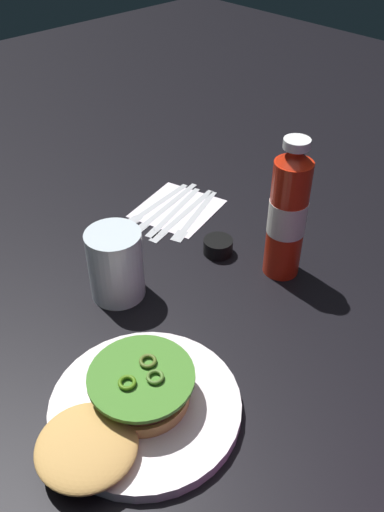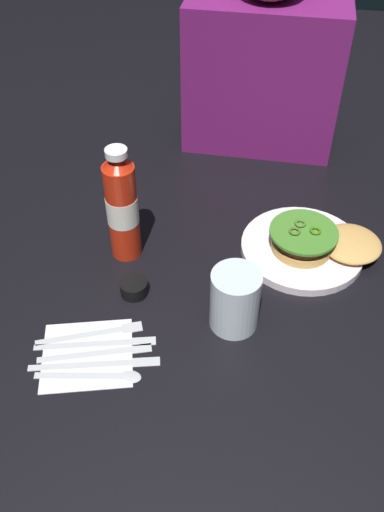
{
  "view_description": "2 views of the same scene",
  "coord_description": "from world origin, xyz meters",
  "px_view_note": "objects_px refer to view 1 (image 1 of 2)",
  "views": [
    {
      "loc": [
        0.41,
        0.46,
        0.6
      ],
      "look_at": [
        -0.06,
        -0.03,
        0.06
      ],
      "focal_mm": 37.6,
      "sensor_mm": 36.0,
      "label": 1
    },
    {
      "loc": [
        0.09,
        -0.75,
        0.79
      ],
      "look_at": [
        -0.05,
        0.0,
        0.05
      ],
      "focal_mm": 39.16,
      "sensor_mm": 36.0,
      "label": 2
    }
  ],
  "objects_px": {
    "burger_sandwich": "(123,407)",
    "condiment_cup": "(218,246)",
    "butter_knife": "(171,213)",
    "fork_utensil": "(192,218)",
    "table_knife": "(180,216)",
    "dinner_plate": "(146,407)",
    "water_glass": "(116,264)",
    "spoon_utensil": "(151,207)",
    "ketchup_bottle": "(288,214)",
    "napkin": "(178,208)",
    "steak_knife": "(161,210)"
  },
  "relations": [
    {
      "from": "napkin",
      "to": "dinner_plate",
      "type": "bearing_deg",
      "value": 42.76
    },
    {
      "from": "napkin",
      "to": "butter_knife",
      "type": "xyz_separation_m",
      "value": [
        0.02,
        0.01,
        0.0
      ]
    },
    {
      "from": "water_glass",
      "to": "condiment_cup",
      "type": "distance_m",
      "value": 0.2
    },
    {
      "from": "napkin",
      "to": "table_knife",
      "type": "bearing_deg",
      "value": 54.0
    },
    {
      "from": "condiment_cup",
      "to": "napkin",
      "type": "height_order",
      "value": "condiment_cup"
    },
    {
      "from": "table_knife",
      "to": "fork_utensil",
      "type": "relative_size",
      "value": 1.15
    },
    {
      "from": "burger_sandwich",
      "to": "condiment_cup",
      "type": "height_order",
      "value": "burger_sandwich"
    },
    {
      "from": "condiment_cup",
      "to": "table_knife",
      "type": "height_order",
      "value": "condiment_cup"
    },
    {
      "from": "water_glass",
      "to": "steak_knife",
      "type": "distance_m",
      "value": 0.25
    },
    {
      "from": "water_glass",
      "to": "steak_knife",
      "type": "height_order",
      "value": "water_glass"
    },
    {
      "from": "spoon_utensil",
      "to": "steak_knife",
      "type": "distance_m",
      "value": 0.02
    },
    {
      "from": "ketchup_bottle",
      "to": "napkin",
      "type": "xyz_separation_m",
      "value": [
        0.0,
        -0.27,
        -0.12
      ]
    },
    {
      "from": "dinner_plate",
      "to": "fork_utensil",
      "type": "bearing_deg",
      "value": -141.37
    },
    {
      "from": "steak_knife",
      "to": "spoon_utensil",
      "type": "bearing_deg",
      "value": -72.74
    },
    {
      "from": "dinner_plate",
      "to": "spoon_utensil",
      "type": "relative_size",
      "value": 1.4
    },
    {
      "from": "dinner_plate",
      "to": "ketchup_bottle",
      "type": "distance_m",
      "value": 0.38
    },
    {
      "from": "water_glass",
      "to": "spoon_utensil",
      "type": "height_order",
      "value": "water_glass"
    },
    {
      "from": "water_glass",
      "to": "spoon_utensil",
      "type": "distance_m",
      "value": 0.26
    },
    {
      "from": "fork_utensil",
      "to": "spoon_utensil",
      "type": "bearing_deg",
      "value": -68.65
    },
    {
      "from": "water_glass",
      "to": "napkin",
      "type": "xyz_separation_m",
      "value": [
        -0.24,
        -0.12,
        -0.06
      ]
    },
    {
      "from": "dinner_plate",
      "to": "spoon_utensil",
      "type": "bearing_deg",
      "value": -130.78
    },
    {
      "from": "dinner_plate",
      "to": "napkin",
      "type": "height_order",
      "value": "dinner_plate"
    },
    {
      "from": "napkin",
      "to": "butter_knife",
      "type": "distance_m",
      "value": 0.03
    },
    {
      "from": "dinner_plate",
      "to": "napkin",
      "type": "bearing_deg",
      "value": -137.24
    },
    {
      "from": "burger_sandwich",
      "to": "butter_knife",
      "type": "bearing_deg",
      "value": -138.86
    },
    {
      "from": "spoon_utensil",
      "to": "table_knife",
      "type": "bearing_deg",
      "value": 106.77
    },
    {
      "from": "burger_sandwich",
      "to": "water_glass",
      "type": "relative_size",
      "value": 1.9
    },
    {
      "from": "burger_sandwich",
      "to": "fork_utensil",
      "type": "height_order",
      "value": "burger_sandwich"
    },
    {
      "from": "burger_sandwich",
      "to": "spoon_utensil",
      "type": "bearing_deg",
      "value": -133.81
    },
    {
      "from": "napkin",
      "to": "butter_knife",
      "type": "height_order",
      "value": "butter_knife"
    },
    {
      "from": "steak_knife",
      "to": "fork_utensil",
      "type": "xyz_separation_m",
      "value": [
        -0.03,
        0.06,
        -0.0
      ]
    },
    {
      "from": "burger_sandwich",
      "to": "ketchup_bottle",
      "type": "bearing_deg",
      "value": -171.07
    },
    {
      "from": "condiment_cup",
      "to": "water_glass",
      "type": "bearing_deg",
      "value": -10.96
    },
    {
      "from": "butter_knife",
      "to": "water_glass",
      "type": "bearing_deg",
      "value": 27.16
    },
    {
      "from": "table_knife",
      "to": "dinner_plate",
      "type": "bearing_deg",
      "value": 41.91
    },
    {
      "from": "burger_sandwich",
      "to": "butter_knife",
      "type": "xyz_separation_m",
      "value": [
        -0.36,
        -0.32,
        -0.03
      ]
    },
    {
      "from": "burger_sandwich",
      "to": "fork_utensil",
      "type": "relative_size",
      "value": 1.25
    },
    {
      "from": "condiment_cup",
      "to": "steak_knife",
      "type": "distance_m",
      "value": 0.17
    },
    {
      "from": "ketchup_bottle",
      "to": "condiment_cup",
      "type": "height_order",
      "value": "ketchup_bottle"
    },
    {
      "from": "napkin",
      "to": "water_glass",
      "type": "bearing_deg",
      "value": 26.33
    },
    {
      "from": "dinner_plate",
      "to": "table_knife",
      "type": "height_order",
      "value": "dinner_plate"
    },
    {
      "from": "condiment_cup",
      "to": "burger_sandwich",
      "type": "bearing_deg",
      "value": 26.24
    },
    {
      "from": "spoon_utensil",
      "to": "steak_knife",
      "type": "relative_size",
      "value": 0.81
    },
    {
      "from": "condiment_cup",
      "to": "steak_knife",
      "type": "xyz_separation_m",
      "value": [
        -0.01,
        -0.17,
        -0.01
      ]
    },
    {
      "from": "condiment_cup",
      "to": "dinner_plate",
      "type": "bearing_deg",
      "value": 28.9
    },
    {
      "from": "fork_utensil",
      "to": "steak_knife",
      "type": "bearing_deg",
      "value": -67.23
    },
    {
      "from": "butter_knife",
      "to": "table_knife",
      "type": "distance_m",
      "value": 0.02
    },
    {
      "from": "dinner_plate",
      "to": "water_glass",
      "type": "xyz_separation_m",
      "value": [
        -0.12,
        -0.21,
        0.05
      ]
    },
    {
      "from": "ketchup_bottle",
      "to": "fork_utensil",
      "type": "height_order",
      "value": "ketchup_bottle"
    },
    {
      "from": "butter_knife",
      "to": "fork_utensil",
      "type": "relative_size",
      "value": 1.05
    }
  ]
}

